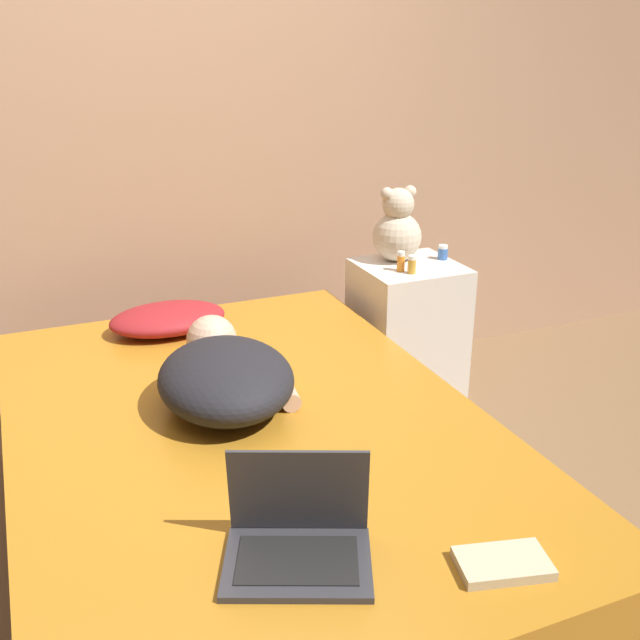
{
  "coord_description": "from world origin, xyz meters",
  "views": [
    {
      "loc": [
        -0.57,
        -1.9,
        1.62
      ],
      "look_at": [
        0.34,
        0.26,
        0.7
      ],
      "focal_mm": 42.0,
      "sensor_mm": 36.0,
      "label": 1
    }
  ],
  "objects_px": {
    "bottle_orange": "(401,261)",
    "bottle_amber": "(412,265)",
    "person_lying": "(225,374)",
    "laptop": "(298,535)",
    "pillow": "(168,319)",
    "teddy_bear": "(397,229)",
    "bottle_blue": "(443,252)",
    "book": "(503,564)"
  },
  "relations": [
    {
      "from": "bottle_orange",
      "to": "bottle_amber",
      "type": "bearing_deg",
      "value": -62.54
    },
    {
      "from": "person_lying",
      "to": "laptop",
      "type": "bearing_deg",
      "value": -86.72
    },
    {
      "from": "pillow",
      "to": "teddy_bear",
      "type": "relative_size",
      "value": 1.38
    },
    {
      "from": "laptop",
      "to": "person_lying",
      "type": "bearing_deg",
      "value": 108.72
    },
    {
      "from": "laptop",
      "to": "bottle_orange",
      "type": "height_order",
      "value": "laptop"
    },
    {
      "from": "bottle_blue",
      "to": "book",
      "type": "relative_size",
      "value": 0.28
    },
    {
      "from": "bottle_blue",
      "to": "book",
      "type": "bearing_deg",
      "value": -117.22
    },
    {
      "from": "pillow",
      "to": "book",
      "type": "height_order",
      "value": "pillow"
    },
    {
      "from": "teddy_bear",
      "to": "person_lying",
      "type": "bearing_deg",
      "value": -144.44
    },
    {
      "from": "teddy_bear",
      "to": "book",
      "type": "xyz_separation_m",
      "value": [
        -0.64,
        -1.68,
        -0.28
      ]
    },
    {
      "from": "bottle_orange",
      "to": "bottle_amber",
      "type": "distance_m",
      "value": 0.05
    },
    {
      "from": "bottle_amber",
      "to": "book",
      "type": "distance_m",
      "value": 1.62
    },
    {
      "from": "laptop",
      "to": "bottle_amber",
      "type": "distance_m",
      "value": 1.64
    },
    {
      "from": "bottle_orange",
      "to": "book",
      "type": "relative_size",
      "value": 0.37
    },
    {
      "from": "pillow",
      "to": "bottle_blue",
      "type": "height_order",
      "value": "bottle_blue"
    },
    {
      "from": "person_lying",
      "to": "teddy_bear",
      "type": "height_order",
      "value": "teddy_bear"
    },
    {
      "from": "laptop",
      "to": "bottle_blue",
      "type": "height_order",
      "value": "laptop"
    },
    {
      "from": "pillow",
      "to": "bottle_orange",
      "type": "distance_m",
      "value": 0.98
    },
    {
      "from": "laptop",
      "to": "book",
      "type": "height_order",
      "value": "laptop"
    },
    {
      "from": "person_lying",
      "to": "bottle_blue",
      "type": "height_order",
      "value": "bottle_blue"
    },
    {
      "from": "teddy_bear",
      "to": "bottle_amber",
      "type": "height_order",
      "value": "teddy_bear"
    },
    {
      "from": "laptop",
      "to": "bottle_blue",
      "type": "xyz_separation_m",
      "value": [
        1.23,
        1.41,
        0.13
      ]
    },
    {
      "from": "book",
      "to": "person_lying",
      "type": "bearing_deg",
      "value": 108.67
    },
    {
      "from": "pillow",
      "to": "teddy_bear",
      "type": "height_order",
      "value": "teddy_bear"
    },
    {
      "from": "pillow",
      "to": "bottle_orange",
      "type": "xyz_separation_m",
      "value": [
        0.96,
        -0.1,
        0.14
      ]
    },
    {
      "from": "pillow",
      "to": "bottle_amber",
      "type": "relative_size",
      "value": 5.85
    },
    {
      "from": "laptop",
      "to": "bottle_amber",
      "type": "relative_size",
      "value": 5.08
    },
    {
      "from": "laptop",
      "to": "bottle_orange",
      "type": "relative_size",
      "value": 4.63
    },
    {
      "from": "person_lying",
      "to": "bottle_orange",
      "type": "relative_size",
      "value": 8.46
    },
    {
      "from": "teddy_bear",
      "to": "bottle_blue",
      "type": "bearing_deg",
      "value": -18.41
    },
    {
      "from": "person_lying",
      "to": "book",
      "type": "relative_size",
      "value": 3.17
    },
    {
      "from": "book",
      "to": "bottle_blue",
      "type": "bearing_deg",
      "value": 62.78
    },
    {
      "from": "book",
      "to": "bottle_orange",
      "type": "bearing_deg",
      "value": 69.28
    },
    {
      "from": "person_lying",
      "to": "bottle_blue",
      "type": "distance_m",
      "value": 1.33
    },
    {
      "from": "bottle_amber",
      "to": "laptop",
      "type": "bearing_deg",
      "value": -128.04
    },
    {
      "from": "person_lying",
      "to": "bottle_orange",
      "type": "distance_m",
      "value": 1.08
    },
    {
      "from": "bottle_orange",
      "to": "teddy_bear",
      "type": "bearing_deg",
      "value": 68.78
    },
    {
      "from": "teddy_bear",
      "to": "bottle_orange",
      "type": "xyz_separation_m",
      "value": [
        -0.05,
        -0.14,
        -0.1
      ]
    },
    {
      "from": "pillow",
      "to": "bottle_blue",
      "type": "relative_size",
      "value": 7.04
    },
    {
      "from": "person_lying",
      "to": "bottle_amber",
      "type": "distance_m",
      "value": 1.07
    },
    {
      "from": "teddy_bear",
      "to": "bottle_orange",
      "type": "distance_m",
      "value": 0.18
    },
    {
      "from": "bottle_blue",
      "to": "book",
      "type": "height_order",
      "value": "bottle_blue"
    }
  ]
}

